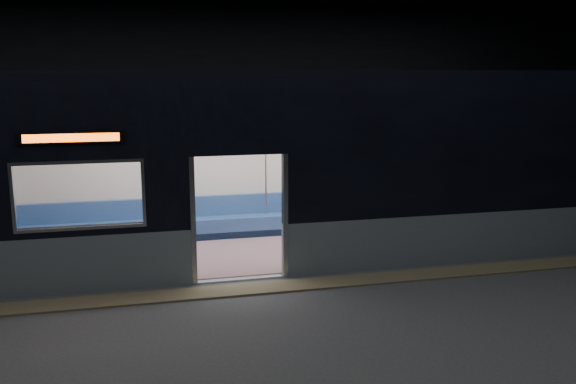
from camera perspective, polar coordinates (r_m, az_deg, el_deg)
name	(u,v)px	position (r m, az deg, el deg)	size (l,w,h in m)	color
station_floor	(252,304)	(9.07, -3.37, -10.39)	(24.00, 14.00, 0.01)	#47494C
station_envelope	(249,46)	(8.44, -3.67, 13.45)	(24.00, 14.00, 5.00)	black
tactile_strip	(246,289)	(9.57, -3.96, -9.09)	(22.80, 0.50, 0.03)	#8C7F59
metro_car	(226,155)	(11.05, -5.83, 3.44)	(18.00, 3.04, 3.35)	gray
passenger	(332,193)	(12.69, 4.12, -0.13)	(0.47, 0.78, 1.47)	black
handbag	(336,202)	(12.49, 4.50, -0.94)	(0.32, 0.28, 0.16)	black
transit_map	(443,157)	(13.90, 14.33, 3.16)	(0.96, 0.03, 0.62)	white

